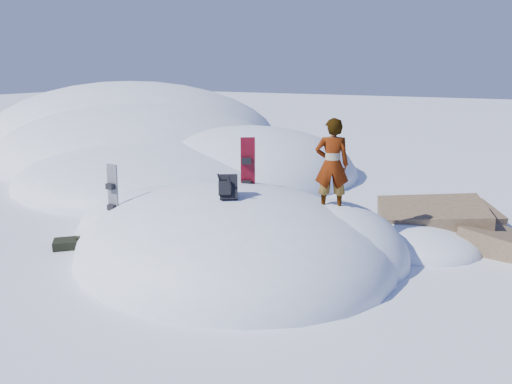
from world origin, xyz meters
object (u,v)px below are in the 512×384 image
at_px(snowboard_dark, 113,199).
at_px(backpack, 228,188).
at_px(snowboard_red, 247,175).
at_px(person, 332,165).

bearing_deg(snowboard_dark, backpack, 8.71).
distance_m(snowboard_dark, backpack, 2.87).
bearing_deg(backpack, snowboard_red, 71.97).
bearing_deg(backpack, person, 6.58).
bearing_deg(person, backpack, 14.61).
distance_m(snowboard_red, person, 2.02).
xyz_separation_m(snowboard_red, backpack, (0.30, -1.37, 0.04)).
relative_size(snowboard_dark, person, 0.85).
relative_size(snowboard_dark, backpack, 2.71).
height_order(snowboard_dark, person, person).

